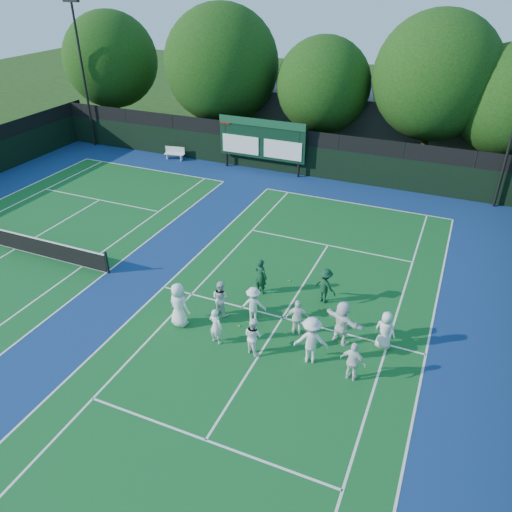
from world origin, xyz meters
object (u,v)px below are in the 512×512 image
at_px(tennis_net, 13,240).
at_px(bench, 175,153).
at_px(scoreboard, 262,139).
at_px(coach_left, 261,276).

bearing_deg(tennis_net, bench, 88.50).
distance_m(scoreboard, bench, 6.83).
relative_size(bench, coach_left, 0.92).
xyz_separation_m(tennis_net, bench, (0.38, 14.37, -0.00)).
height_order(scoreboard, tennis_net, scoreboard).
bearing_deg(coach_left, tennis_net, 22.87).
height_order(scoreboard, bench, scoreboard).
distance_m(scoreboard, coach_left, 14.45).
bearing_deg(bench, tennis_net, -91.50).
relative_size(tennis_net, coach_left, 7.03).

